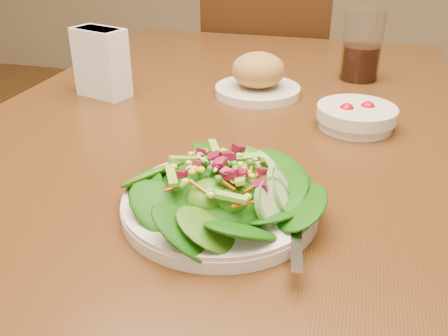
{
  "coord_description": "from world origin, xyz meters",
  "views": [
    {
      "loc": [
        0.23,
        -0.82,
        1.09
      ],
      "look_at": [
        0.08,
        -0.28,
        0.8
      ],
      "focal_mm": 40.0,
      "sensor_mm": 36.0,
      "label": 1
    }
  ],
  "objects": [
    {
      "name": "napkin_holder",
      "position": [
        -0.27,
        0.07,
        0.82
      ],
      "size": [
        0.12,
        0.09,
        0.14
      ],
      "rotation": [
        0.0,
        0.0,
        -0.31
      ],
      "color": "white",
      "rests_on": "dining_table"
    },
    {
      "name": "tomato_bowl",
      "position": [
        0.24,
        0.03,
        0.77
      ],
      "size": [
        0.14,
        0.14,
        0.05
      ],
      "color": "silver",
      "rests_on": "dining_table"
    },
    {
      "name": "drinking_glass",
      "position": [
        0.23,
        0.32,
        0.82
      ],
      "size": [
        0.09,
        0.09,
        0.15
      ],
      "color": "silver",
      "rests_on": "dining_table"
    },
    {
      "name": "chair_far",
      "position": [
        -0.08,
        0.88,
        0.49
      ],
      "size": [
        0.46,
        0.47,
        0.93
      ],
      "rotation": [
        0.0,
        0.0,
        3.23
      ],
      "color": "black",
      "rests_on": "ground_plane"
    },
    {
      "name": "salad_plate",
      "position": [
        0.09,
        -0.3,
        0.78
      ],
      "size": [
        0.26,
        0.25,
        0.07
      ],
      "rotation": [
        0.0,
        0.0,
        0.24
      ],
      "color": "silver",
      "rests_on": "dining_table"
    },
    {
      "name": "dining_table",
      "position": [
        0.0,
        0.0,
        0.65
      ],
      "size": [
        0.9,
        1.4,
        0.75
      ],
      "color": "#4B2A12",
      "rests_on": "ground_plane"
    },
    {
      "name": "bread_plate",
      "position": [
        0.03,
        0.16,
        0.79
      ],
      "size": [
        0.18,
        0.18,
        0.09
      ],
      "color": "silver",
      "rests_on": "dining_table"
    }
  ]
}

